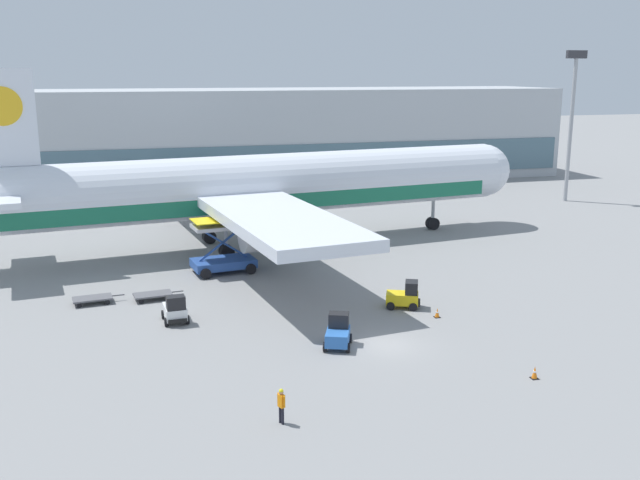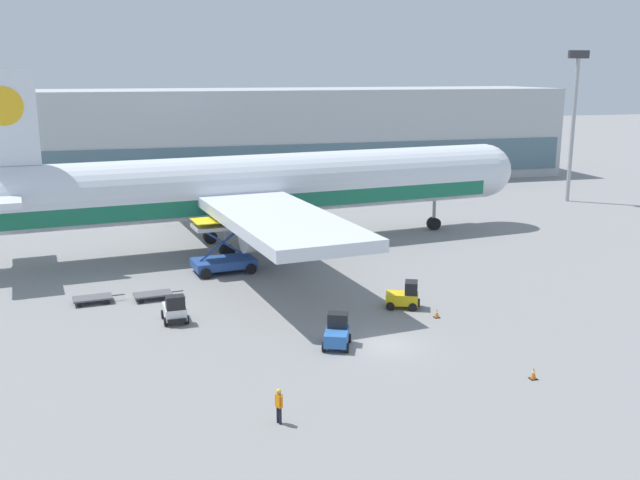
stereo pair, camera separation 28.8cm
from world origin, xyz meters
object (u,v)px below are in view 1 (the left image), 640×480
Objects in this scene: baggage_tug_mid at (405,296)px; baggage_dolly_lead at (93,299)px; light_mast at (572,114)px; traffic_cone_far at (437,313)px; traffic_cone_near at (535,373)px; ground_crew_near at (281,403)px; airplane_main at (250,188)px; scissor_lift_loader at (223,251)px; baggage_tug_far at (338,333)px; baggage_dolly_second at (153,295)px; baggage_tug_foreground at (175,310)px.

baggage_tug_mid is 0.74× the size of baggage_dolly_lead.
traffic_cone_far is (-35.68, -37.44, -11.06)m from light_mast.
baggage_dolly_lead is at bearing -154.77° from light_mast.
ground_crew_near is at bearing -175.14° from traffic_cone_near.
scissor_lift_loader is at bearing -122.92° from airplane_main.
baggage_dolly_lead is at bearing 179.71° from ground_crew_near.
baggage_dolly_lead is (-58.93, -27.77, -11.00)m from light_mast.
airplane_main is 27.23m from baggage_tug_far.
baggage_tug_far is 11.94m from traffic_cone_near.
traffic_cone_far is (18.90, -9.41, -0.06)m from baggage_dolly_second.
baggage_tug_mid is 1.53× the size of ground_crew_near.
scissor_lift_loader is at bearing 154.67° from baggage_tug_mid.
baggage_tug_far is 3.83× the size of traffic_cone_near.
baggage_dolly_lead is at bearing -174.42° from baggage_tug_mid.
baggage_dolly_second is 5.57× the size of traffic_cone_far.
airplane_main is at bearing 152.42° from baggage_tug_foreground.
airplane_main is 79.59× the size of traffic_cone_near.
scissor_lift_loader is at bearing 35.81° from baggage_tug_far.
baggage_tug_far reaches higher than baggage_dolly_lead.
ground_crew_near is at bearing 10.06° from baggage_tug_foreground.
traffic_cone_near is 10.84m from traffic_cone_far.
light_mast is 7.60× the size of baggage_tug_foreground.
baggage_dolly_second is 22.07m from ground_crew_near.
baggage_dolly_lead is 31.69m from traffic_cone_near.
airplane_main is 15.38× the size of baggage_dolly_lead.
scissor_lift_loader is at bearing 38.25° from baggage_dolly_second.
light_mast is at bearing 66.72° from baggage_tug_mid.
baggage_tug_far is (4.48, -18.73, -0.94)m from scissor_lift_loader.
baggage_tug_foreground is 0.91× the size of baggage_tug_far.
light_mast is at bearing 118.73° from baggage_tug_foreground.
baggage_dolly_lead is (-21.86, 7.07, -0.49)m from baggage_tug_mid.
airplane_main is 9.78m from scissor_lift_loader.
baggage_tug_mid is at bearing -24.42° from baggage_dolly_lead.
traffic_cone_near is (2.33, -13.41, -0.52)m from baggage_tug_mid.
traffic_cone_far reaches higher than baggage_dolly_lead.
traffic_cone_far is at bearing -58.04° from scissor_lift_loader.
baggage_dolly_lead is (-10.54, -5.88, -1.42)m from scissor_lift_loader.
ground_crew_near is 2.51× the size of traffic_cone_near.
baggage_dolly_second is 5.17× the size of traffic_cone_near.
baggage_tug_far is 1.52× the size of ground_crew_near.
traffic_cone_near is (9.80, -34.39, -5.48)m from airplane_main.
baggage_dolly_second is at bearing -132.62° from airplane_main.
light_mast is at bearing 18.73° from baggage_dolly_lead.
ground_crew_near is at bearing -73.09° from baggage_dolly_lead.
baggage_tug_far is at bearing -137.23° from light_mast.
traffic_cone_far is (8.23, 3.18, -0.55)m from baggage_tug_far.
ground_crew_near is (5.06, -21.47, 0.70)m from baggage_dolly_second.
light_mast is 66.07m from baggage_dolly_lead.
baggage_dolly_second is (-17.51, 6.81, -0.49)m from baggage_tug_mid.
scissor_lift_loader is at bearing -155.66° from light_mast.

